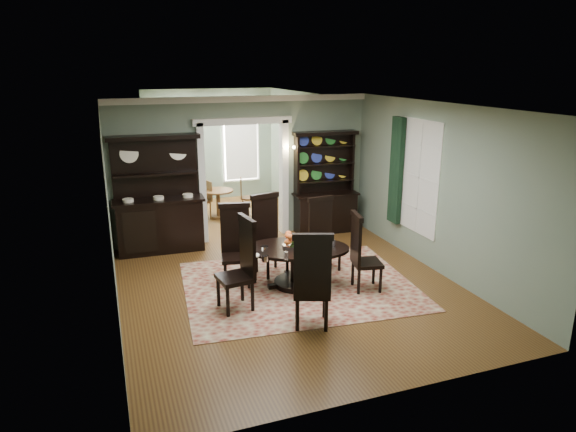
# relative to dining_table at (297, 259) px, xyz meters

# --- Properties ---
(room) EXTENTS (5.51, 6.01, 3.01)m
(room) POSITION_rel_dining_table_xyz_m (-0.14, -0.13, 1.10)
(room) COLOR brown
(room) RESTS_ON ground
(parlor) EXTENTS (3.51, 3.50, 3.01)m
(parlor) POSITION_rel_dining_table_xyz_m (-0.14, 5.36, 1.04)
(parlor) COLOR brown
(parlor) RESTS_ON ground
(doorway_trim) EXTENTS (2.08, 0.25, 2.57)m
(doorway_trim) POSITION_rel_dining_table_xyz_m (-0.14, 2.83, 1.14)
(doorway_trim) COLOR silver
(doorway_trim) RESTS_ON floor
(right_window) EXTENTS (0.15, 1.47, 2.12)m
(right_window) POSITION_rel_dining_table_xyz_m (2.55, 0.76, 1.12)
(right_window) COLOR white
(right_window) RESTS_ON wall_right
(wall_sconce) EXTENTS (0.27, 0.21, 0.21)m
(wall_sconce) POSITION_rel_dining_table_xyz_m (0.81, 2.68, 1.41)
(wall_sconce) COLOR #B88331
(wall_sconce) RESTS_ON back_wall_right
(rug) EXTENTS (4.04, 3.35, 0.01)m
(rug) POSITION_rel_dining_table_xyz_m (0.03, -0.02, -0.47)
(rug) COLOR maroon
(rug) RESTS_ON floor
(dining_table) EXTENTS (2.05, 2.05, 0.69)m
(dining_table) POSITION_rel_dining_table_xyz_m (0.00, 0.00, 0.00)
(dining_table) COLOR black
(dining_table) RESTS_ON rug
(centerpiece) EXTENTS (1.53, 0.99, 0.25)m
(centerpiece) POSITION_rel_dining_table_xyz_m (-0.09, 0.02, 0.28)
(centerpiece) COLOR white
(centerpiece) RESTS_ON dining_table
(chair_far_left) EXTENTS (0.60, 0.58, 1.39)m
(chair_far_left) POSITION_rel_dining_table_xyz_m (-0.93, 0.49, 0.25)
(chair_far_left) COLOR black
(chair_far_left) RESTS_ON rug
(chair_far_mid) EXTENTS (0.63, 0.61, 1.44)m
(chair_far_mid) POSITION_rel_dining_table_xyz_m (-0.27, 0.75, 0.28)
(chair_far_mid) COLOR black
(chair_far_mid) RESTS_ON rug
(chair_far_right) EXTENTS (0.55, 0.53, 1.33)m
(chair_far_right) POSITION_rel_dining_table_xyz_m (0.73, 0.59, 0.22)
(chair_far_right) COLOR black
(chair_far_right) RESTS_ON rug
(chair_end_left) EXTENTS (0.57, 0.60, 1.44)m
(chair_end_left) POSITION_rel_dining_table_xyz_m (-1.07, -0.48, 0.28)
(chair_end_left) COLOR black
(chair_end_left) RESTS_ON rug
(chair_end_right) EXTENTS (0.55, 0.57, 1.32)m
(chair_end_right) POSITION_rel_dining_table_xyz_m (0.92, -0.52, 0.22)
(chair_end_right) COLOR black
(chair_end_right) RESTS_ON rug
(chair_near) EXTENTS (0.68, 0.66, 1.46)m
(chair_near) POSITION_rel_dining_table_xyz_m (-0.33, -1.46, 0.29)
(chair_near) COLOR black
(chair_near) RESTS_ON rug
(sideboard) EXTENTS (1.77, 0.67, 2.31)m
(sideboard) POSITION_rel_dining_table_xyz_m (-1.96, 2.56, 0.33)
(sideboard) COLOR black
(sideboard) RESTS_ON floor
(welsh_dresser) EXTENTS (1.46, 0.60, 2.23)m
(welsh_dresser) POSITION_rel_dining_table_xyz_m (1.64, 2.59, 0.33)
(welsh_dresser) COLOR black
(welsh_dresser) RESTS_ON floor
(parlor_table) EXTENTS (0.75, 0.75, 0.69)m
(parlor_table) POSITION_rel_dining_table_xyz_m (-0.37, 4.42, -0.03)
(parlor_table) COLOR #543318
(parlor_table) RESTS_ON parlor_floor
(parlor_chair_left) EXTENTS (0.42, 0.41, 0.92)m
(parlor_chair_left) POSITION_rel_dining_table_xyz_m (-0.69, 4.46, 0.01)
(parlor_chair_left) COLOR #543318
(parlor_chair_left) RESTS_ON parlor_floor
(parlor_chair_right) EXTENTS (0.43, 0.42, 0.95)m
(parlor_chair_right) POSITION_rel_dining_table_xyz_m (0.31, 4.35, 0.03)
(parlor_chair_right) COLOR #543318
(parlor_chair_right) RESTS_ON parlor_floor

